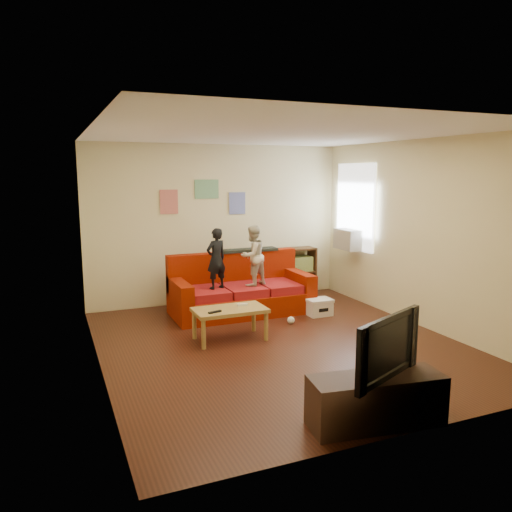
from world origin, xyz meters
name	(u,v)px	position (x,y,z in m)	size (l,w,h in m)	color
room_shell	(280,242)	(0.00, 0.00, 1.35)	(4.52, 5.02, 2.72)	#421D11
sofa	(240,292)	(0.07, 1.64, 0.33)	(2.21, 1.02, 0.97)	#861902
child_a	(216,259)	(-0.38, 1.47, 0.93)	(0.34, 0.22, 0.93)	black
child_b	(253,256)	(0.22, 1.47, 0.94)	(0.46, 0.36, 0.95)	beige
coffee_table	(230,313)	(-0.54, 0.42, 0.37)	(0.96, 0.53, 0.43)	#AB8A45
remote	(215,312)	(-0.79, 0.30, 0.44)	(0.18, 0.05, 0.02)	black
game_controller	(242,305)	(-0.34, 0.47, 0.45)	(0.14, 0.04, 0.03)	white
bookshelf	(286,275)	(1.22, 2.30, 0.39)	(1.10, 0.33, 0.88)	#452C15
window	(355,207)	(2.22, 1.65, 1.64)	(0.04, 1.08, 1.48)	white
ac_unit	(348,239)	(2.10, 1.65, 1.08)	(0.28, 0.55, 0.35)	#B7B2A3
artwork_left	(169,202)	(-0.85, 2.48, 1.75)	(0.30, 0.01, 0.40)	#D87266
artwork_center	(207,189)	(-0.20, 2.48, 1.95)	(0.42, 0.01, 0.32)	#72B27F
artwork_right	(237,203)	(0.35, 2.48, 1.70)	(0.30, 0.01, 0.38)	#727FCC
file_box	(319,307)	(1.15, 0.98, 0.13)	(0.38, 0.29, 0.27)	white
tv_stand	(376,400)	(-0.12, -2.25, 0.23)	(1.21, 0.40, 0.45)	#37221A
television	(378,345)	(-0.12, -2.25, 0.74)	(0.99, 0.13, 0.57)	black
tissue	(291,320)	(0.54, 0.74, 0.05)	(0.11, 0.11, 0.11)	white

